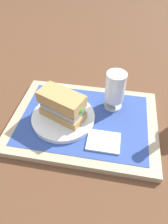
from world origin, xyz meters
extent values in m
plane|color=brown|center=(0.00, 0.00, 0.00)|extent=(3.00, 3.00, 0.00)
cube|color=tan|center=(0.00, 0.00, 0.01)|extent=(0.44, 0.32, 0.02)
cube|color=#2D4793|center=(0.00, 0.00, 0.02)|extent=(0.38, 0.27, 0.00)
cylinder|color=white|center=(-0.06, -0.01, 0.03)|extent=(0.19, 0.19, 0.01)
cube|color=tan|center=(-0.06, -0.01, 0.05)|extent=(0.14, 0.11, 0.02)
cube|color=#9EA3A8|center=(-0.06, -0.01, 0.07)|extent=(0.13, 0.10, 0.02)
cube|color=silver|center=(-0.06, -0.01, 0.08)|extent=(0.12, 0.09, 0.01)
sphere|color=#47932D|center=(-0.01, -0.03, 0.09)|extent=(0.04, 0.04, 0.04)
cube|color=tan|center=(-0.06, -0.01, 0.10)|extent=(0.14, 0.11, 0.04)
cylinder|color=silver|center=(0.08, 0.07, 0.02)|extent=(0.06, 0.06, 0.01)
cylinder|color=silver|center=(0.08, 0.07, 0.04)|extent=(0.01, 0.01, 0.02)
cylinder|color=silver|center=(0.08, 0.07, 0.10)|extent=(0.06, 0.06, 0.09)
cylinder|color=gold|center=(0.08, 0.07, 0.07)|extent=(0.06, 0.06, 0.05)
cylinder|color=white|center=(0.08, 0.07, 0.10)|extent=(0.05, 0.05, 0.01)
cube|color=white|center=(0.07, -0.08, 0.02)|extent=(0.09, 0.07, 0.01)
camera|label=1|loc=(0.08, -0.42, 0.48)|focal=32.80mm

